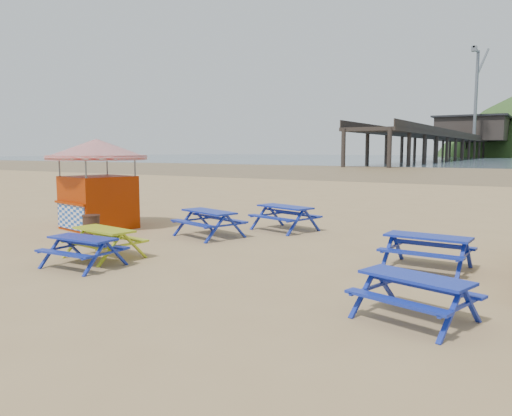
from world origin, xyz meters
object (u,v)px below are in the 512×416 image
Objects in this scene: ice_cream_kiosk at (97,172)px; picnic_table_yellow at (104,243)px; litter_bin at (91,228)px; picnic_table_blue_b at (285,218)px; picnic_table_blue_a at (209,224)px.

picnic_table_yellow is at bearing -28.15° from ice_cream_kiosk.
ice_cream_kiosk is (-3.84, 3.28, 1.57)m from picnic_table_yellow.
ice_cream_kiosk reaches higher than litter_bin.
ice_cream_kiosk is at bearing 148.75° from picnic_table_yellow.
picnic_table_yellow is (-1.92, -6.19, -0.04)m from picnic_table_blue_b.
picnic_table_blue_a is 3.54m from litter_bin.
picnic_table_blue_b reaches higher than litter_bin.
ice_cream_kiosk is 5.30× the size of litter_bin.
picnic_table_blue_a reaches higher than litter_bin.
ice_cream_kiosk is at bearing -136.10° from picnic_table_blue_b.
litter_bin is at bearing -120.12° from picnic_table_blue_a.
litter_bin is at bearing -34.70° from ice_cream_kiosk.
picnic_table_yellow is 2.56× the size of litter_bin.
picnic_table_yellow is 5.29m from ice_cream_kiosk.
picnic_table_yellow is 0.48× the size of ice_cream_kiosk.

